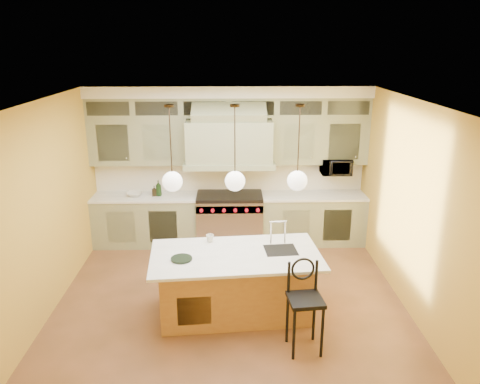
{
  "coord_description": "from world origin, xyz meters",
  "views": [
    {
      "loc": [
        0.0,
        -5.99,
        3.61
      ],
      "look_at": [
        0.16,
        0.7,
        1.47
      ],
      "focal_mm": 35.0,
      "sensor_mm": 36.0,
      "label": 1
    }
  ],
  "objects_px": {
    "range": "(230,219)",
    "microwave": "(336,166)",
    "kitchen_island": "(236,282)",
    "counter_stool": "(305,301)"
  },
  "relations": [
    {
      "from": "microwave",
      "to": "range",
      "type": "bearing_deg",
      "value": -176.88
    },
    {
      "from": "counter_stool",
      "to": "microwave",
      "type": "distance_m",
      "value": 3.57
    },
    {
      "from": "kitchen_island",
      "to": "counter_stool",
      "type": "relative_size",
      "value": 2.04
    },
    {
      "from": "counter_stool",
      "to": "kitchen_island",
      "type": "bearing_deg",
      "value": 128.92
    },
    {
      "from": "counter_stool",
      "to": "range",
      "type": "bearing_deg",
      "value": 99.32
    },
    {
      "from": "kitchen_island",
      "to": "counter_stool",
      "type": "height_order",
      "value": "kitchen_island"
    },
    {
      "from": "range",
      "to": "kitchen_island",
      "type": "distance_m",
      "value": 2.4
    },
    {
      "from": "range",
      "to": "microwave",
      "type": "xyz_separation_m",
      "value": [
        1.95,
        0.11,
        0.96
      ]
    },
    {
      "from": "range",
      "to": "counter_stool",
      "type": "bearing_deg",
      "value": -74.38
    },
    {
      "from": "range",
      "to": "microwave",
      "type": "distance_m",
      "value": 2.18
    }
  ]
}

